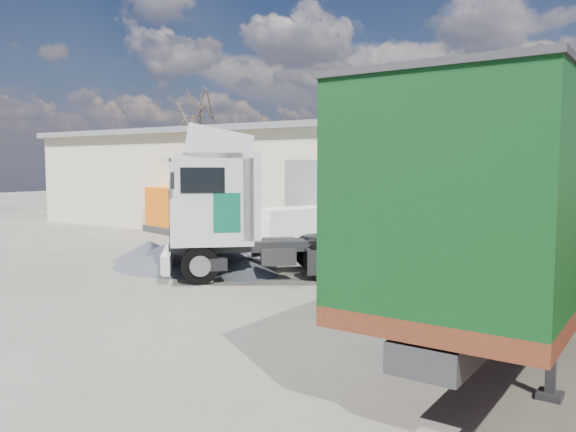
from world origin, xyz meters
The scene contains 8 objects.
ground centered at (0.00, 0.00, 0.00)m, with size 120.00×120.00×0.00m, color #2A2822.
warehouse centered at (-6.00, 16.00, 2.66)m, with size 30.60×12.60×5.42m.
bare_tree centered at (-18.00, 20.00, 7.92)m, with size 4.00×4.00×9.60m.
tractor_unit centered at (-0.89, 2.37, 1.89)m, with size 6.66×6.18×4.50m.
box_trailer centered at (7.53, 1.72, 2.73)m, with size 3.67×13.60×4.47m.
panel_van centered at (-2.56, 8.40, 0.84)m, with size 2.96×4.30×1.63m.
orange_skip centered at (-10.15, 9.80, 0.99)m, with size 4.16×3.29×2.27m.
gravel_heap centered at (-3.22, 2.83, 0.53)m, with size 7.51×7.02×1.15m.
Camera 1 is at (9.12, -11.25, 3.29)m, focal length 35.00 mm.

